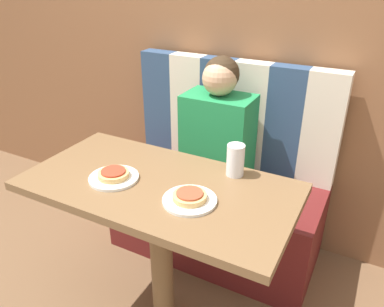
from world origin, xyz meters
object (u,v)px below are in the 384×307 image
Objects in this scene: plate_left at (114,178)px; plate_right at (190,200)px; drinking_cup at (235,160)px; pizza_right at (190,196)px; pizza_left at (113,174)px; person at (218,126)px.

plate_left and plate_right have the same top height.
drinking_cup is at bearing 74.93° from plate_right.
pizza_right is 0.28m from drinking_cup.
pizza_left is 1.00× the size of pizza_right.
plate_left is 1.00× the size of plate_right.
pizza_right is at bearing -105.07° from drinking_cup.
pizza_left is at bearing 180.00° from plate_right.
pizza_right is at bearing 0.00° from plate_left.
plate_right is at bearing 0.00° from pizza_left.
plate_right is 0.35m from pizza_left.
pizza_right reaches higher than plate_left.
person is 3.35× the size of plate_right.
plate_right is 1.50× the size of drinking_cup.
drinking_cup is at bearing 32.14° from plate_left.
plate_left is 0.35m from pizza_right.
pizza_right is at bearing 180.00° from plate_right.
plate_right is 1.60× the size of pizza_right.
person is 0.67m from pizza_right.
pizza_right is (0.35, 0.00, 0.00)m from pizza_left.
drinking_cup is (0.07, 0.26, 0.06)m from plate_right.
person is 0.67m from plate_right.
plate_left is 0.50m from drinking_cup.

